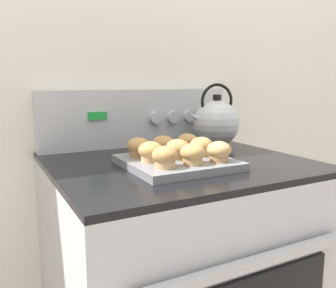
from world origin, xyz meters
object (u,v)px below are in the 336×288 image
object	(u,v)px
muffin_pan	(177,162)
muffin_r1_c0	(151,152)
muffin_r2_c1	(163,145)
muffin_r2_c0	(138,147)
muffin_r1_c1	(178,149)
muffin_r2_c2	(187,142)
muffin_r0_c0	(165,157)
muffin_r1_c2	(202,146)
muffin_r0_c1	(193,154)
tea_kettle	(216,122)
muffin_r0_c2	(219,151)

from	to	relation	value
muffin_pan	muffin_r1_c0	distance (m)	0.09
muffin_r2_c1	muffin_r2_c0	bearing A→B (deg)	-179.44
muffin_r1_c1	muffin_r2_c2	bearing A→B (deg)	45.68
muffin_r2_c0	muffin_r2_c2	size ratio (longest dim) A/B	1.00
muffin_r0_c0	muffin_r1_c2	xyz separation A→B (m)	(0.16, 0.08, 0.00)
muffin_r1_c0	muffin_r1_c1	xyz separation A→B (m)	(0.08, 0.00, 0.00)
muffin_r1_c2	muffin_r0_c1	bearing A→B (deg)	-134.57
muffin_r1_c0	tea_kettle	bearing A→B (deg)	30.69
muffin_r1_c2	muffin_r0_c0	bearing A→B (deg)	-152.89
muffin_r0_c1	muffin_r1_c0	size ratio (longest dim) A/B	1.00
muffin_pan	tea_kettle	xyz separation A→B (m)	(0.29, 0.22, 0.08)
muffin_r2_c2	muffin_r2_c1	bearing A→B (deg)	-178.38
tea_kettle	muffin_r2_c1	bearing A→B (deg)	-154.52
muffin_r0_c0	muffin_r2_c0	size ratio (longest dim) A/B	1.00
tea_kettle	muffin_r0_c0	bearing A→B (deg)	-140.88
muffin_r0_c1	muffin_r1_c1	size ratio (longest dim) A/B	1.00
muffin_r0_c2	muffin_r1_c0	distance (m)	0.18
muffin_r0_c2	muffin_r2_c0	bearing A→B (deg)	135.56
muffin_r1_c2	muffin_r2_c2	world-z (taller)	same
muffin_r2_c1	muffin_r0_c2	bearing A→B (deg)	-62.60
muffin_r0_c1	tea_kettle	world-z (taller)	tea_kettle
muffin_pan	muffin_r0_c0	distance (m)	0.12
muffin_r0_c2	muffin_r2_c2	size ratio (longest dim) A/B	1.00
muffin_r1_c2	muffin_r2_c0	world-z (taller)	same
muffin_r1_c1	muffin_r2_c2	size ratio (longest dim) A/B	1.00
muffin_r0_c0	muffin_r2_c2	xyz separation A→B (m)	(0.16, 0.16, 0.00)
muffin_pan	tea_kettle	distance (m)	0.37
muffin_pan	muffin_r0_c0	xyz separation A→B (m)	(-0.08, -0.08, 0.04)
muffin_r0_c2	muffin_r1_c0	size ratio (longest dim) A/B	1.00
muffin_r0_c1	muffin_r2_c0	distance (m)	0.18
muffin_r0_c2	muffin_r0_c0	bearing A→B (deg)	178.91
muffin_r1_c1	muffin_r1_c2	xyz separation A→B (m)	(0.08, 0.00, 0.00)
muffin_r0_c2	muffin_r0_c1	bearing A→B (deg)	177.43
muffin_r2_c2	tea_kettle	bearing A→B (deg)	33.58
muffin_pan	muffin_r2_c1	bearing A→B (deg)	91.15
muffin_r1_c0	muffin_r2_c2	world-z (taller)	same
muffin_r1_c1	muffin_r2_c2	xyz separation A→B (m)	(0.08, 0.08, 0.00)
muffin_r0_c0	muffin_r0_c1	world-z (taller)	same
muffin_r2_c1	muffin_r1_c2	bearing A→B (deg)	-41.98
muffin_r1_c1	tea_kettle	world-z (taller)	tea_kettle
muffin_r2_c1	tea_kettle	size ratio (longest dim) A/B	0.29
muffin_r1_c0	muffin_r0_c2	bearing A→B (deg)	-26.53
muffin_pan	muffin_r0_c2	distance (m)	0.12
muffin_r2_c0	tea_kettle	world-z (taller)	tea_kettle
muffin_r1_c1	muffin_r2_c1	bearing A→B (deg)	92.70
muffin_pan	muffin_r1_c2	bearing A→B (deg)	2.04
muffin_r1_c1	tea_kettle	bearing A→B (deg)	37.47
muffin_r0_c2	muffin_r1_c2	size ratio (longest dim) A/B	1.00
muffin_r2_c1	tea_kettle	bearing A→B (deg)	25.48
muffin_r1_c1	muffin_r2_c1	xyz separation A→B (m)	(-0.00, 0.08, 0.00)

